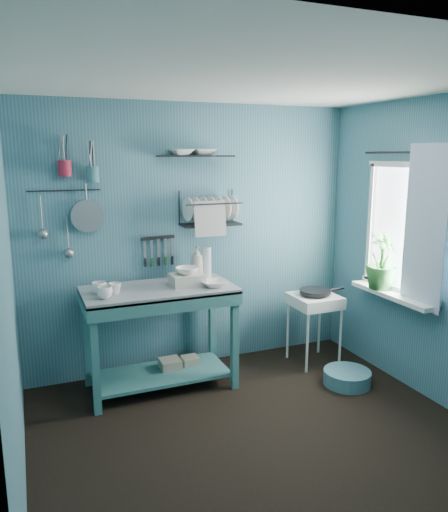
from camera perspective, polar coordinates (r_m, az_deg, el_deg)
name	(u,v)px	position (r m, az deg, el deg)	size (l,w,h in m)	color
floor	(262,439)	(3.88, 4.34, -20.18)	(3.20, 3.20, 0.00)	black
ceiling	(268,79)	(3.33, 5.04, 19.49)	(3.20, 3.20, 0.00)	silver
wall_back	(193,238)	(4.75, -3.53, 2.01)	(3.20, 3.20, 0.00)	#3C6C7B
wall_front	(432,353)	(2.22, 22.68, -10.22)	(3.20, 3.20, 0.00)	#3C6C7B
wall_left	(9,298)	(3.04, -23.41, -4.45)	(3.00, 3.00, 0.00)	#3C6C7B
wall_right	(444,255)	(4.34, 23.86, 0.11)	(3.00, 3.00, 0.00)	#3C6C7B
work_counter	(160,338)	(4.46, -7.33, -9.27)	(1.29, 0.65, 0.91)	#377372
mug_left	(105,293)	(4.07, -13.48, -4.09)	(0.12, 0.12, 0.10)	white
mug_mid	(115,288)	(4.18, -12.34, -3.65)	(0.10, 0.10, 0.09)	white
mug_right	(99,288)	(4.22, -14.09, -3.56)	(0.12, 0.12, 0.10)	white
wash_tub	(187,280)	(4.36, -4.25, -2.72)	(0.28, 0.22, 0.10)	#B8B6A8
tub_bowl	(187,271)	(4.34, -4.27, -1.69)	(0.20, 0.20, 0.06)	white
soap_bottle	(197,262)	(4.59, -3.10, -0.69)	(0.12, 0.12, 0.30)	#B8B6A8
water_bottle	(206,262)	(4.64, -2.02, -0.65)	(0.09, 0.09, 0.28)	silver
counter_bowl	(214,284)	(4.31, -1.18, -3.17)	(0.22, 0.22, 0.05)	white
hotplate_stand	(314,329)	(5.05, 10.21, -8.20)	(0.43, 0.43, 0.69)	white
frying_pan	(315,291)	(4.93, 10.37, -4.01)	(0.30, 0.30, 0.04)	black
knife_strip	(158,238)	(4.62, -7.56, 2.08)	(0.32, 0.02, 0.03)	black
dish_rack	(210,208)	(4.63, -1.57, 5.48)	(0.55, 0.24, 0.32)	black
upper_shelf	(195,156)	(4.59, -3.30, 11.33)	(0.70, 0.18, 0.01)	black
shelf_bowl_left	(181,157)	(4.55, -4.91, 11.26)	(0.21, 0.21, 0.05)	white
shelf_bowl_right	(203,149)	(4.61, -2.37, 12.16)	(0.23, 0.23, 0.06)	white
utensil_cup_magenta	(65,168)	(4.37, -17.74, 9.52)	(0.11, 0.11, 0.13)	#AB1F37
utensil_cup_teal	(93,174)	(4.40, -14.79, 9.05)	(0.11, 0.11, 0.13)	#386C75
colander	(87,216)	(4.45, -15.35, 4.44)	(0.28, 0.28, 0.03)	gray
ladle_outer	(41,214)	(4.43, -20.17, 4.57)	(0.01, 0.01, 0.30)	gray
ladle_inner	(67,233)	(4.46, -17.47, 2.51)	(0.01, 0.01, 0.30)	gray
hook_rail	(64,191)	(4.43, -17.81, 7.14)	(0.01, 0.01, 0.60)	black
window_glass	(404,229)	(4.63, 19.90, 2.96)	(1.10, 1.10, 0.00)	white
windowsill	(392,295)	(4.69, 18.63, -4.23)	(0.16, 0.95, 0.04)	white
curtain	(424,228)	(4.36, 21.93, 2.98)	(1.35, 1.35, 0.00)	white
curtain_rod	(406,153)	(4.55, 20.04, 11.04)	(0.02, 0.02, 1.05)	black
potted_plant	(382,261)	(4.74, 17.62, -0.55)	(0.29, 0.29, 0.51)	#2A6A2C
storage_tin_large	(170,371)	(4.67, -6.16, -12.90)	(0.18, 0.18, 0.22)	gray
storage_tin_small	(190,367)	(4.75, -3.89, -12.54)	(0.15, 0.15, 0.20)	gray
floor_basin	(347,377)	(4.75, 13.89, -13.33)	(0.42, 0.42, 0.13)	teal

